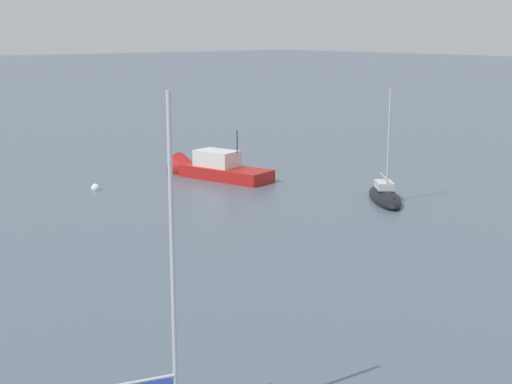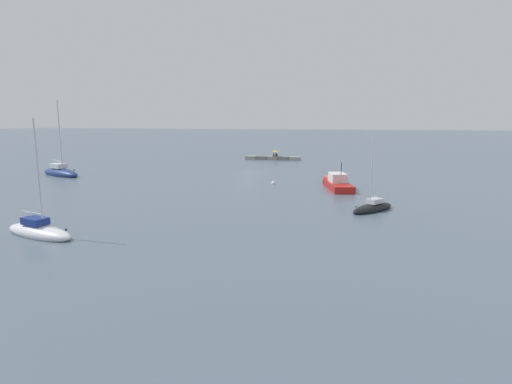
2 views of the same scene
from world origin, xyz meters
TOP-DOWN VIEW (x-y plane):
  - sailboat_black_near at (-17.43, 23.19)m, footprint 4.59×5.30m
  - motorboat_red_near at (-13.79, 10.95)m, footprint 4.09×7.88m
  - mooring_buoy_near at (-5.73, 9.71)m, footprint 0.57×0.57m

SIDE VIEW (x-z plane):
  - mooring_buoy_near at x=-5.73m, z-range -0.18..0.38m
  - sailboat_black_near at x=-17.43m, z-range -3.17..3.70m
  - motorboat_red_near at x=-13.79m, z-range -1.67..2.57m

